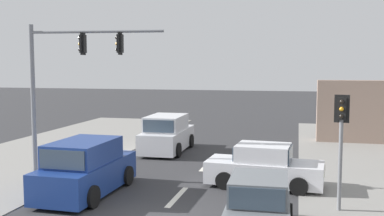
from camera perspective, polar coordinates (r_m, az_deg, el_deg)
name	(u,v)px	position (r m, az deg, el deg)	size (l,w,h in m)	color
lane_dash_mid	(177,197)	(15.47, -1.91, -11.22)	(0.20, 2.40, 0.01)	silver
lane_dash_far	(207,165)	(20.18, 1.86, -7.28)	(0.20, 2.40, 0.01)	silver
traffic_signal_mast	(64,73)	(17.90, -15.94, 4.29)	(5.28, 0.61, 6.00)	slate
pedestal_signal_right_kerb	(341,133)	(14.23, 18.41, -2.99)	(0.44, 0.30, 3.56)	slate
sedan_kerbside_parked	(264,168)	(16.81, 9.15, -7.47)	(4.34, 2.12, 1.56)	silver
suv_crossing_left	(86,169)	(15.99, -13.33, -7.55)	(2.14, 4.58, 1.90)	navy
suv_receding_far	(167,135)	(23.25, -3.19, -3.40)	(2.09, 4.55, 1.90)	silver
hatchback_oncoming_mid	(258,210)	(12.04, 8.41, -12.66)	(1.87, 3.69, 1.53)	slate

